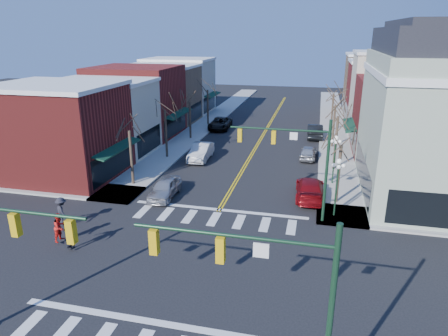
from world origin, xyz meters
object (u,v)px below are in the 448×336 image
Objects in this scene: lamppost_midblock at (335,152)px; car_right_far at (315,131)px; pedestrian_red_b at (60,227)px; pedestrian_dark_a at (70,233)px; lamppost_corner at (337,178)px; car_left_far at (220,123)px; car_left_mid at (201,152)px; car_right_near at (310,189)px; car_left_near at (165,188)px; car_right_mid at (308,152)px; pedestrian_dark_b at (62,211)px.

lamppost_midblock reaches higher than car_right_far.
pedestrian_dark_a is at bearing -113.71° from pedestrian_red_b.
lamppost_midblock reaches higher than pedestrian_red_b.
lamppost_corner is at bearing -59.16° from pedestrian_red_b.
pedestrian_dark_a is (-1.16, -32.78, 0.36)m from car_left_far.
car_left_mid is 0.91× the size of car_left_far.
pedestrian_dark_a is at bearing -136.33° from lamppost_midblock.
car_right_near is 2.93× the size of pedestrian_red_b.
car_left_far is at bearing 91.86° from car_left_near.
car_left_far is 1.35× the size of car_right_mid.
car_right_mid is 2.21× the size of pedestrian_red_b.
car_left_mid reaches higher than car_left_far.
car_right_near is (-1.80, -3.40, -2.18)m from lamppost_midblock.
lamppost_midblock is at bearing -43.47° from pedestrian_red_b.
car_left_mid is at bearing 88.64° from car_left_near.
lamppost_corner is 2.22× the size of pedestrian_dark_b.
car_left_near is at bearing -89.79° from pedestrian_dark_b.
car_left_mid is 1.23× the size of car_right_mid.
lamppost_midblock is 21.51m from pedestrian_dark_a.
car_right_near reaches higher than car_left_near.
lamppost_corner is at bearing 92.22° from car_right_far.
car_right_mid is at bearing 48.88° from car_left_near.
car_right_mid is at bearing -91.85° from pedestrian_dark_b.
car_right_near is 2.76× the size of pedestrian_dark_a.
car_right_mid is (-2.28, 7.07, -2.27)m from lamppost_midblock.
car_right_far is (0.48, 9.08, 0.15)m from car_right_mid.
car_right_far is (12.54, -1.84, 0.08)m from car_left_far.
lamppost_corner is 18.77m from pedestrian_dark_b.
car_right_mid is 2.09× the size of pedestrian_dark_a.
lamppost_midblock is at bearing 65.98° from pedestrian_dark_a.
lamppost_midblock is 21.66m from pedestrian_dark_b.
lamppost_midblock is at bearing 90.00° from lamppost_corner.
car_left_mid is at bearing 44.31° from car_right_far.
lamppost_corner is 2.36× the size of pedestrian_red_b.
pedestrian_dark_b is at bearing -128.08° from car_left_near.
car_right_near is 17.82m from pedestrian_dark_a.
pedestrian_dark_a is 1.00× the size of pedestrian_dark_b.
car_right_far reaches higher than car_left_mid.
car_left_far is (-14.34, 17.98, -2.20)m from lamppost_midblock.
pedestrian_dark_a is (-2.50, -19.08, 0.30)m from car_left_mid.
lamppost_corner is at bearing -125.21° from pedestrian_dark_b.
lamppost_midblock is 2.23× the size of pedestrian_dark_a.
car_right_near is (12.54, -21.38, 0.02)m from car_left_far.
car_left_near is at bearing 9.78° from car_right_near.
car_right_near is at bearing -47.92° from pedestrian_red_b.
lamppost_corner is 0.99× the size of car_left_near.
pedestrian_red_b is (-2.27, -32.14, 0.30)m from car_left_far.
pedestrian_red_b is 0.94× the size of pedestrian_dark_b.
car_left_near is at bearing -155.90° from lamppost_midblock.
pedestrian_dark_a reaches higher than car_left_far.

